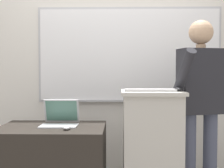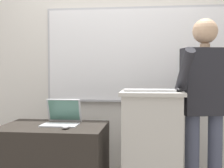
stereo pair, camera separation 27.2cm
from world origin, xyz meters
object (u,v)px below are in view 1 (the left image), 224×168
at_px(lectern_podium, 152,148).
at_px(laptop, 60,117).
at_px(person_presenter, 200,96).
at_px(wireless_keyboard, 150,90).
at_px(computer_mouse_by_laptop, 67,128).
at_px(side_desk, 52,166).
at_px(computer_mouse_by_keyboard, 178,89).

distance_m(lectern_podium, laptop, 0.86).
relative_size(person_presenter, wireless_keyboard, 3.83).
bearing_deg(wireless_keyboard, lectern_podium, 72.47).
bearing_deg(wireless_keyboard, computer_mouse_by_laptop, -172.09).
height_order(laptop, wireless_keyboard, wireless_keyboard).
xyz_separation_m(person_presenter, computer_mouse_by_laptop, (-1.19, -0.35, -0.24)).
xyz_separation_m(person_presenter, wireless_keyboard, (-0.49, -0.25, 0.07)).
distance_m(side_desk, laptop, 0.44).
height_order(person_presenter, computer_mouse_by_laptop, person_presenter).
bearing_deg(person_presenter, side_desk, 175.12).
bearing_deg(side_desk, computer_mouse_by_keyboard, -2.54).
xyz_separation_m(side_desk, person_presenter, (1.35, 0.20, 0.61)).
height_order(lectern_podium, side_desk, lectern_podium).
xyz_separation_m(laptop, computer_mouse_by_keyboard, (1.03, -0.13, 0.26)).
height_order(lectern_podium, computer_mouse_by_keyboard, computer_mouse_by_keyboard).
relative_size(lectern_podium, person_presenter, 0.61).
bearing_deg(wireless_keyboard, side_desk, 176.88).
distance_m(lectern_podium, computer_mouse_by_keyboard, 0.57).
xyz_separation_m(laptop, computer_mouse_by_laptop, (0.10, -0.23, -0.05)).
relative_size(lectern_podium, laptop, 3.15).
bearing_deg(computer_mouse_by_keyboard, computer_mouse_by_laptop, -174.19).
xyz_separation_m(computer_mouse_by_laptop, computer_mouse_by_keyboard, (0.94, 0.10, 0.32)).
relative_size(wireless_keyboard, computer_mouse_by_keyboard, 4.36).
bearing_deg(side_desk, lectern_podium, 1.16).
height_order(computer_mouse_by_laptop, computer_mouse_by_keyboard, computer_mouse_by_keyboard).
bearing_deg(computer_mouse_by_laptop, wireless_keyboard, 7.91).
height_order(side_desk, computer_mouse_by_laptop, computer_mouse_by_laptop).
distance_m(lectern_podium, wireless_keyboard, 0.52).
bearing_deg(lectern_podium, computer_mouse_by_keyboard, -16.99).
relative_size(side_desk, person_presenter, 0.56).
bearing_deg(lectern_podium, laptop, 175.27).
relative_size(wireless_keyboard, computer_mouse_by_laptop, 4.36).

